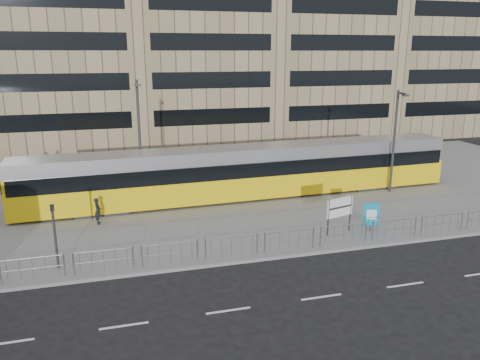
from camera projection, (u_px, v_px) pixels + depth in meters
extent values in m
plane|color=black|center=(248.00, 262.00, 22.65)|extent=(120.00, 120.00, 0.00)
cube|color=gray|center=(202.00, 192.00, 33.79)|extent=(64.00, 24.00, 0.15)
cube|color=gray|center=(248.00, 261.00, 22.67)|extent=(64.00, 0.25, 0.17)
cube|color=#9E8666|center=(65.00, 41.00, 48.81)|extent=(14.00, 16.00, 22.00)
cube|color=#9E8666|center=(197.00, 32.00, 52.13)|extent=(14.00, 16.00, 24.00)
cube|color=#9E8666|center=(313.00, 47.00, 56.10)|extent=(14.00, 16.00, 21.00)
cube|color=#9E8666|center=(415.00, 39.00, 59.42)|extent=(14.00, 16.00, 23.00)
cylinder|color=gray|center=(284.00, 232.00, 23.31)|extent=(32.00, 0.05, 0.05)
cylinder|color=gray|center=(284.00, 241.00, 23.44)|extent=(32.00, 0.04, 0.04)
cube|color=white|center=(299.00, 300.00, 19.18)|extent=(62.00, 0.12, 0.01)
cube|color=yellow|center=(246.00, 182.00, 32.22)|extent=(30.06, 3.88, 1.71)
cube|color=black|center=(246.00, 166.00, 31.91)|extent=(29.64, 3.90, 0.96)
cube|color=#B4B4B9|center=(246.00, 153.00, 31.67)|extent=(30.06, 3.65, 0.86)
cube|color=yellow|center=(422.00, 159.00, 36.16)|extent=(1.37, 2.46, 2.78)
cube|color=yellow|center=(18.00, 191.00, 27.90)|extent=(1.37, 2.46, 2.78)
cylinder|color=#2D2D30|center=(246.00, 171.00, 32.00)|extent=(2.64, 2.64, 3.21)
cube|color=#2D2D30|center=(367.00, 182.00, 35.19)|extent=(3.30, 2.81, 0.54)
cube|color=#2D2D30|center=(102.00, 206.00, 29.64)|extent=(3.30, 2.81, 0.54)
cylinder|color=#2D2D30|center=(328.00, 218.00, 25.25)|extent=(0.09, 0.09, 2.05)
cylinder|color=#2D2D30|center=(350.00, 213.00, 26.05)|extent=(0.09, 0.09, 2.05)
cube|color=white|center=(340.00, 207.00, 25.52)|extent=(1.74, 0.55, 1.07)
cylinder|color=#2D2D30|center=(371.00, 224.00, 26.08)|extent=(0.06, 0.06, 0.89)
cube|color=#0C8CB0|center=(371.00, 214.00, 25.94)|extent=(0.87, 0.33, 1.33)
cube|color=white|center=(372.00, 215.00, 25.90)|extent=(0.53, 0.18, 0.55)
imported|color=black|center=(98.00, 211.00, 27.14)|extent=(0.40, 0.59, 1.57)
cylinder|color=#2D2D30|center=(55.00, 238.00, 21.36)|extent=(0.12, 0.12, 3.00)
imported|color=#2D2D30|center=(53.00, 215.00, 21.07)|extent=(0.20, 0.23, 1.00)
cylinder|color=#2D2D30|center=(140.00, 141.00, 30.94)|extent=(0.18, 0.18, 8.00)
cylinder|color=#2D2D30|center=(137.00, 83.00, 29.56)|extent=(0.14, 0.90, 0.14)
cube|color=#2D2D30|center=(137.00, 85.00, 29.17)|extent=(0.45, 0.20, 0.12)
cylinder|color=#2D2D30|center=(394.00, 142.00, 32.78)|extent=(0.18, 0.18, 7.21)
cylinder|color=#2D2D30|center=(402.00, 93.00, 31.51)|extent=(0.14, 0.90, 0.14)
cube|color=#2D2D30|center=(406.00, 95.00, 31.12)|extent=(0.45, 0.20, 0.12)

